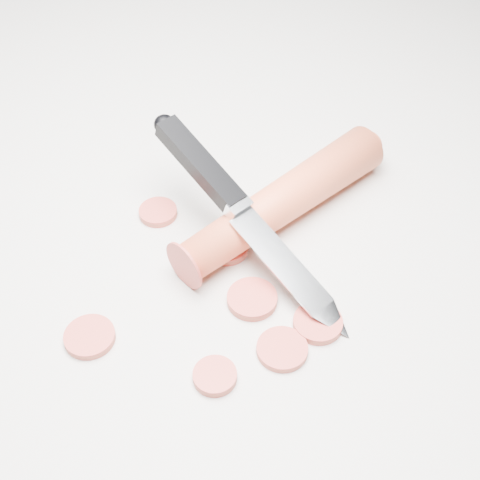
% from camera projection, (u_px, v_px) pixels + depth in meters
% --- Properties ---
extents(ground, '(2.40, 2.40, 0.00)m').
position_uv_depth(ground, '(232.00, 250.00, 0.54)').
color(ground, beige).
rests_on(ground, ground).
extents(carrot, '(0.13, 0.20, 0.04)m').
position_uv_depth(carrot, '(283.00, 201.00, 0.55)').
color(carrot, '#E64F2A').
rests_on(carrot, ground).
extents(carrot_slice_0, '(0.04, 0.04, 0.01)m').
position_uv_depth(carrot_slice_0, '(90.00, 337.00, 0.48)').
color(carrot_slice_0, red).
rests_on(carrot_slice_0, ground).
extents(carrot_slice_1, '(0.03, 0.03, 0.01)m').
position_uv_depth(carrot_slice_1, '(215.00, 376.00, 0.45)').
color(carrot_slice_1, red).
rests_on(carrot_slice_1, ground).
extents(carrot_slice_2, '(0.03, 0.03, 0.01)m').
position_uv_depth(carrot_slice_2, '(227.00, 248.00, 0.53)').
color(carrot_slice_2, red).
rests_on(carrot_slice_2, ground).
extents(carrot_slice_3, '(0.04, 0.04, 0.01)m').
position_uv_depth(carrot_slice_3, '(252.00, 299.00, 0.50)').
color(carrot_slice_3, red).
rests_on(carrot_slice_3, ground).
extents(carrot_slice_4, '(0.04, 0.04, 0.01)m').
position_uv_depth(carrot_slice_4, '(318.00, 323.00, 0.49)').
color(carrot_slice_4, red).
rests_on(carrot_slice_4, ground).
extents(carrot_slice_5, '(0.03, 0.03, 0.01)m').
position_uv_depth(carrot_slice_5, '(158.00, 212.00, 0.56)').
color(carrot_slice_5, red).
rests_on(carrot_slice_5, ground).
extents(carrot_slice_6, '(0.04, 0.04, 0.01)m').
position_uv_depth(carrot_slice_6, '(282.00, 349.00, 0.47)').
color(carrot_slice_6, red).
rests_on(carrot_slice_6, ground).
extents(kitchen_knife, '(0.21, 0.13, 0.08)m').
position_uv_depth(kitchen_knife, '(250.00, 218.00, 0.51)').
color(kitchen_knife, silver).
rests_on(kitchen_knife, ground).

